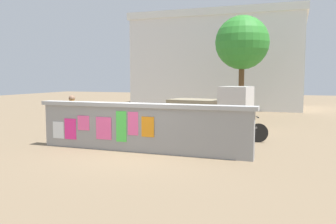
{
  "coord_description": "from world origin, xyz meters",
  "views": [
    {
      "loc": [
        4.31,
        -9.56,
        2.24
      ],
      "look_at": [
        0.46,
        1.15,
        1.12
      ],
      "focal_mm": 37.72,
      "sensor_mm": 36.0,
      "label": 1
    }
  ],
  "objects_px": {
    "bicycle_near": "(214,138)",
    "bicycle_far": "(243,132)",
    "motorcycle": "(117,121)",
    "person_walking": "(72,113)",
    "auto_rickshaw_truck": "(214,108)",
    "tree_roadside": "(242,43)"
  },
  "relations": [
    {
      "from": "bicycle_far",
      "to": "person_walking",
      "type": "distance_m",
      "value": 5.98
    },
    {
      "from": "bicycle_near",
      "to": "motorcycle",
      "type": "bearing_deg",
      "value": 155.51
    },
    {
      "from": "person_walking",
      "to": "tree_roadside",
      "type": "height_order",
      "value": "tree_roadside"
    },
    {
      "from": "bicycle_far",
      "to": "person_walking",
      "type": "xyz_separation_m",
      "value": [
        -5.66,
        -1.85,
        0.62
      ]
    },
    {
      "from": "tree_roadside",
      "to": "person_walking",
      "type": "bearing_deg",
      "value": -116.97
    },
    {
      "from": "bicycle_far",
      "to": "tree_roadside",
      "type": "xyz_separation_m",
      "value": [
        -1.11,
        7.1,
        3.7
      ]
    },
    {
      "from": "motorcycle",
      "to": "bicycle_far",
      "type": "height_order",
      "value": "bicycle_far"
    },
    {
      "from": "motorcycle",
      "to": "tree_roadside",
      "type": "distance_m",
      "value": 8.6
    },
    {
      "from": "bicycle_far",
      "to": "motorcycle",
      "type": "bearing_deg",
      "value": 175.43
    },
    {
      "from": "auto_rickshaw_truck",
      "to": "person_walking",
      "type": "bearing_deg",
      "value": -128.85
    },
    {
      "from": "motorcycle",
      "to": "person_walking",
      "type": "relative_size",
      "value": 1.17
    },
    {
      "from": "auto_rickshaw_truck",
      "to": "person_walking",
      "type": "distance_m",
      "value": 6.3
    },
    {
      "from": "bicycle_near",
      "to": "person_walking",
      "type": "bearing_deg",
      "value": -177.48
    },
    {
      "from": "bicycle_near",
      "to": "auto_rickshaw_truck",
      "type": "bearing_deg",
      "value": 102.62
    },
    {
      "from": "bicycle_near",
      "to": "bicycle_far",
      "type": "distance_m",
      "value": 1.76
    },
    {
      "from": "auto_rickshaw_truck",
      "to": "motorcycle",
      "type": "distance_m",
      "value": 4.35
    },
    {
      "from": "motorcycle",
      "to": "bicycle_near",
      "type": "xyz_separation_m",
      "value": [
        4.48,
        -2.04,
        -0.1
      ]
    },
    {
      "from": "bicycle_far",
      "to": "person_walking",
      "type": "height_order",
      "value": "person_walking"
    },
    {
      "from": "auto_rickshaw_truck",
      "to": "motorcycle",
      "type": "relative_size",
      "value": 1.97
    },
    {
      "from": "bicycle_near",
      "to": "bicycle_far",
      "type": "relative_size",
      "value": 1.02
    },
    {
      "from": "auto_rickshaw_truck",
      "to": "person_walking",
      "type": "xyz_separation_m",
      "value": [
        -3.95,
        -4.91,
        0.09
      ]
    },
    {
      "from": "motorcycle",
      "to": "person_walking",
      "type": "distance_m",
      "value": 2.38
    }
  ]
}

